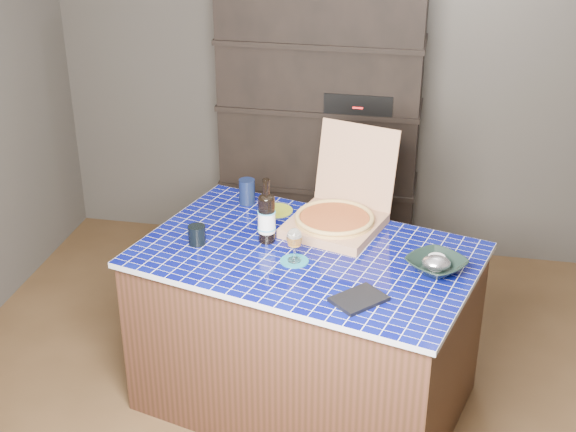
% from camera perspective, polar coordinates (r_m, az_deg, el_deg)
% --- Properties ---
extents(room, '(3.50, 3.50, 3.50)m').
position_cam_1_polar(room, '(3.46, -1.63, 3.36)').
color(room, brown).
rests_on(room, ground).
extents(shelving_unit, '(1.20, 0.41, 1.80)m').
position_cam_1_polar(shelving_unit, '(4.98, 2.35, 6.36)').
color(shelving_unit, black).
rests_on(shelving_unit, floor).
extents(kitchen_island, '(1.71, 1.32, 0.83)m').
position_cam_1_polar(kitchen_island, '(3.87, 1.28, -7.98)').
color(kitchen_island, '#4E2A1E').
rests_on(kitchen_island, floor).
extents(pizza_box, '(0.54, 0.60, 0.45)m').
position_cam_1_polar(pizza_box, '(3.86, 3.50, 0.01)').
color(pizza_box, tan).
rests_on(pizza_box, kitchen_island).
extents(mead_bottle, '(0.08, 0.08, 0.32)m').
position_cam_1_polar(mead_bottle, '(3.70, -1.53, -0.08)').
color(mead_bottle, black).
rests_on(mead_bottle, kitchen_island).
extents(teal_trivet, '(0.13, 0.13, 0.01)m').
position_cam_1_polar(teal_trivet, '(3.58, 0.45, -3.22)').
color(teal_trivet, '#197084').
rests_on(teal_trivet, kitchen_island).
extents(wine_glass, '(0.07, 0.07, 0.16)m').
position_cam_1_polar(wine_glass, '(3.53, 0.46, -1.65)').
color(wine_glass, white).
rests_on(wine_glass, teal_trivet).
extents(tumbler, '(0.08, 0.08, 0.09)m').
position_cam_1_polar(tumbler, '(3.74, -6.49, -1.34)').
color(tumbler, black).
rests_on(tumbler, kitchen_island).
extents(dvd_case, '(0.26, 0.26, 0.02)m').
position_cam_1_polar(dvd_case, '(3.31, 5.05, -5.91)').
color(dvd_case, black).
rests_on(dvd_case, kitchen_island).
extents(bowl, '(0.34, 0.34, 0.06)m').
position_cam_1_polar(bowl, '(3.56, 10.50, -3.44)').
color(bowl, black).
rests_on(bowl, kitchen_island).
extents(foil_contents, '(0.13, 0.11, 0.06)m').
position_cam_1_polar(foil_contents, '(3.55, 10.51, -3.29)').
color(foil_contents, silver).
rests_on(foil_contents, bowl).
extents(white_jar, '(0.07, 0.07, 0.06)m').
position_cam_1_polar(white_jar, '(3.57, 10.50, -3.28)').
color(white_jar, silver).
rests_on(white_jar, kitchen_island).
extents(navy_cup, '(0.08, 0.08, 0.13)m').
position_cam_1_polar(navy_cup, '(4.11, -2.93, 1.75)').
color(navy_cup, black).
rests_on(navy_cup, kitchen_island).
extents(green_trivet, '(0.17, 0.17, 0.01)m').
position_cam_1_polar(green_trivet, '(4.05, -0.89, 0.40)').
color(green_trivet, '#98AA24').
rests_on(green_trivet, kitchen_island).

